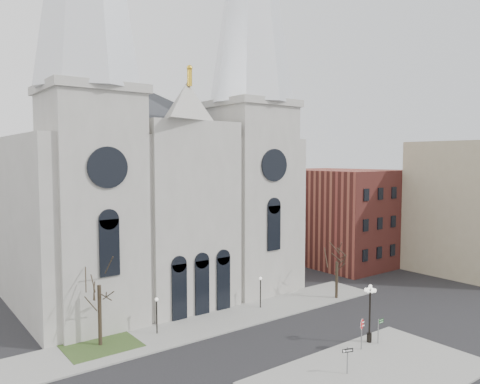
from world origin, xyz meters
TOP-DOWN VIEW (x-y plane):
  - ground at (0.00, 0.00)m, footprint 160.00×160.00m
  - sidewalk_near at (3.00, -5.00)m, footprint 18.00×10.00m
  - sidewalk_far at (0.00, 11.00)m, footprint 40.00×6.00m
  - grass_patch at (-11.00, 12.00)m, footprint 6.00×5.00m
  - cathedral at (0.00, 22.86)m, footprint 33.00×26.66m
  - bg_building_brick at (30.00, 22.00)m, footprint 14.00×18.00m
  - bg_building_tan at (38.00, 6.00)m, footprint 10.00×14.00m
  - tree_left at (-11.00, 12.00)m, footprint 3.20×3.20m
  - tree_right at (15.00, 9.00)m, footprint 3.20×3.20m
  - ped_lamp_left at (-6.00, 11.50)m, footprint 0.32×0.32m
  - ped_lamp_right at (6.00, 11.50)m, footprint 0.32×0.32m
  - stop_sign at (5.81, -1.74)m, footprint 0.93×0.10m
  - globe_lamp at (7.56, -1.19)m, footprint 1.28×1.28m
  - one_way_sign at (1.45, -3.93)m, footprint 0.82×0.35m
  - street_name_sign at (7.98, -1.83)m, footprint 0.67×0.09m

SIDE VIEW (x-z plane):
  - ground at x=0.00m, z-range 0.00..0.00m
  - sidewalk_near at x=3.00m, z-range 0.00..0.14m
  - sidewalk_far at x=0.00m, z-range 0.00..0.14m
  - grass_patch at x=-11.00m, z-range 0.00..0.18m
  - street_name_sign at x=7.98m, z-range 0.34..2.44m
  - one_way_sign at x=1.45m, z-range 0.51..2.49m
  - stop_sign at x=5.81m, z-range 0.68..3.26m
  - ped_lamp_left at x=-6.00m, z-range 0.70..3.96m
  - ped_lamp_right at x=6.00m, z-range 0.70..3.96m
  - globe_lamp at x=7.56m, z-range 0.78..5.76m
  - tree_right at x=15.00m, z-range 1.47..7.47m
  - tree_left at x=-11.00m, z-range 1.83..9.33m
  - bg_building_brick at x=30.00m, z-range 0.00..14.00m
  - bg_building_tan at x=38.00m, z-range 0.00..18.00m
  - cathedral at x=0.00m, z-range -8.52..45.48m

